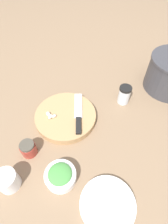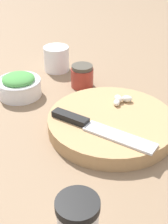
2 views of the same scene
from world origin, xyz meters
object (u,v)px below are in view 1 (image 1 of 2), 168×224
Objects in this scene: garlic_cloves at (50,115)px; plate_stack at (108,204)px; spice_jar at (124,95)px; coffee_mug at (7,181)px; cutting_board at (66,116)px; honey_jar at (28,149)px; herb_bowl at (60,176)px; chef_knife at (78,115)px.

garlic_cloves is 0.41m from plate_stack.
coffee_mug is (0.50, -0.34, -0.01)m from spice_jar.
plate_stack is at bearing 39.06° from cutting_board.
coffee_mug is 0.13m from honey_jar.
cutting_board is 1.48× the size of plate_stack.
cutting_board is at bearing -53.84° from spice_jar.
herb_bowl is at bearing 29.08° from garlic_cloves.
honey_jar reaches higher than plate_stack.
cutting_board is 0.34m from coffee_mug.
spice_jar reaches higher than plate_stack.
chef_knife is 4.06× the size of garlic_cloves.
herb_bowl is (0.23, 0.13, -0.01)m from garlic_cloves.
chef_knife is 0.27m from herb_bowl.
coffee_mug is 0.35m from plate_stack.
herb_bowl is 0.61× the size of plate_stack.
cutting_board is at bearing -140.94° from plate_stack.
coffee_mug is at bearing -33.79° from spice_jar.
spice_jar is at bearing 25.99° from chef_knife.
herb_bowl is 0.47m from spice_jar.
spice_jar is 0.49m from honey_jar.
coffee_mug reaches higher than plate_stack.
spice_jar is (-0.20, 0.30, 0.01)m from garlic_cloves.
honey_jar reaches higher than cutting_board.
spice_jar is at bearing 138.87° from honey_jar.
garlic_cloves is (0.04, -0.12, 0.00)m from chef_knife.
herb_bowl is at bearing 66.94° from honey_jar.
coffee_mug is 0.47× the size of plate_stack.
garlic_cloves is 0.50× the size of herb_bowl.
honey_jar is at bearing -8.60° from garlic_cloves.
honey_jar is (-0.07, -0.15, 0.00)m from herb_bowl.
spice_jar is (-0.17, 0.18, 0.01)m from chef_knife.
coffee_mug is at bearing -5.44° from honey_jar.
honey_jar is at bearing -141.17° from chef_knife.
coffee_mug is (0.33, -0.10, 0.02)m from cutting_board.
spice_jar is at bearing 146.21° from coffee_mug.
chef_knife is 3.75× the size of honey_jar.
garlic_cloves reaches higher than chef_knife.
cutting_board is 4.49× the size of honey_jar.
garlic_cloves is 0.36m from spice_jar.
honey_jar is (0.20, -0.08, 0.01)m from cutting_board.
chef_knife is 0.12m from garlic_cloves.
honey_jar reaches higher than herb_bowl.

